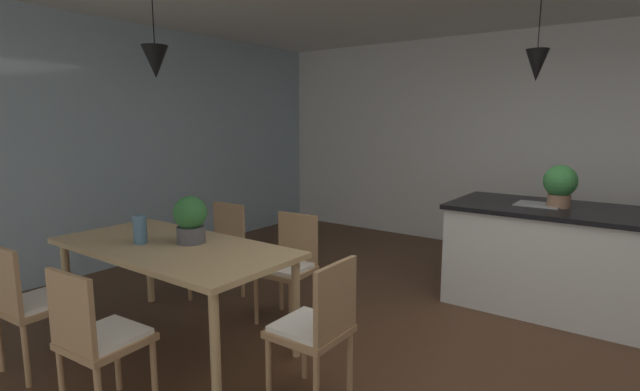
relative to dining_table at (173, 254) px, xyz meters
The scene contains 15 objects.
ground_plane 2.25m from the dining_table, 23.61° to the left, with size 10.00×8.40×0.04m, color #4C301E.
wall_back_kitchen 4.61m from the dining_table, 64.53° to the left, with size 10.00×0.12×2.70m, color white.
window_wall_left_glazing 2.37m from the dining_table, 157.78° to the left, with size 0.06×8.40×2.70m, color #9EB7C6.
dining_table is the anchor object (origin of this frame).
chair_far_left 0.94m from the dining_table, 117.36° to the left, with size 0.41×0.41×0.87m.
chair_near_left 0.94m from the dining_table, 117.12° to the right, with size 0.42×0.42×0.87m.
chair_near_right 0.94m from the dining_table, 62.51° to the right, with size 0.43×0.43×0.87m.
chair_kitchen_end 1.32m from the dining_table, ahead, with size 0.40×0.40×0.87m.
chair_far_right 0.94m from the dining_table, 62.94° to the left, with size 0.43×0.43×0.87m.
kitchen_island 3.28m from the dining_table, 46.39° to the left, with size 2.00×0.97×0.91m.
pendant_over_table 1.39m from the dining_table, 158.92° to the left, with size 0.19×0.19×0.77m.
pendant_over_island_main 3.33m from the dining_table, 51.73° to the left, with size 0.19×0.19×0.74m.
potted_plant_on_island 3.21m from the dining_table, 48.15° to the left, with size 0.27×0.27×0.36m.
potted_plant_on_table 0.29m from the dining_table, 60.57° to the left, with size 0.24×0.24×0.35m.
vase_on_dining_table 0.30m from the dining_table, 153.29° to the right, with size 0.10×0.10×0.21m.
Camera 1 is at (0.86, -2.89, 1.64)m, focal length 26.50 mm.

